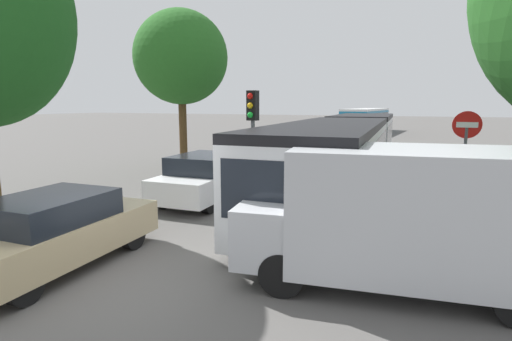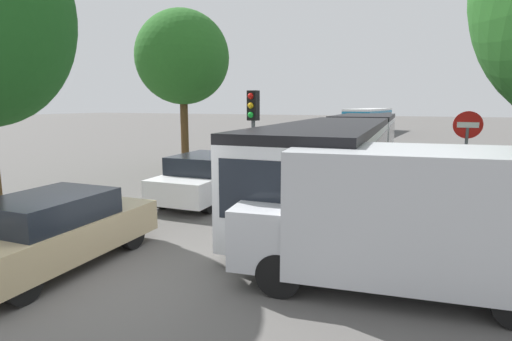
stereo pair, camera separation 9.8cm
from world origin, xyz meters
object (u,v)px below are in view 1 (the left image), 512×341
object	(u,v)px
queued_car_green	(267,157)
no_entry_sign	(465,148)
articulated_bus	(347,148)
city_bus_rear	(366,119)
queued_car_red	(309,145)
white_van	(406,215)
queued_car_white	(207,177)
traffic_light	(252,121)
queued_car_tan	(55,231)
queued_car_black	(329,138)
queued_car_silver	(343,133)
tree_left_mid	(183,60)

from	to	relation	value
queued_car_green	no_entry_sign	xyz separation A→B (m)	(7.31, -4.38, 1.16)
articulated_bus	city_bus_rear	world-z (taller)	city_bus_rear
queued_car_red	white_van	xyz separation A→B (m)	(5.86, -14.71, 0.51)
queued_car_white	traffic_light	size ratio (longest dim) A/B	1.26
city_bus_rear	no_entry_sign	world-z (taller)	no_entry_sign
queued_car_red	traffic_light	xyz separation A→B (m)	(1.13, -10.20, 1.76)
queued_car_tan	queued_car_white	bearing A→B (deg)	-1.58
articulated_bus	queued_car_green	size ratio (longest dim) A/B	4.08
queued_car_red	queued_car_black	size ratio (longest dim) A/B	0.99
queued_car_white	queued_car_silver	size ratio (longest dim) A/B	1.02
queued_car_red	articulated_bus	bearing A→B (deg)	-156.27
white_van	no_entry_sign	xyz separation A→B (m)	(1.12, 4.95, 0.64)
queued_car_black	white_van	size ratio (longest dim) A/B	0.82
white_van	traffic_light	size ratio (longest dim) A/B	1.54
articulated_bus	tree_left_mid	xyz separation A→B (m)	(-7.17, 0.34, 3.40)
queued_car_red	traffic_light	size ratio (longest dim) A/B	1.25
queued_car_black	city_bus_rear	bearing A→B (deg)	-2.19
city_bus_rear	tree_left_mid	bearing A→B (deg)	176.80
no_entry_sign	tree_left_mid	distance (m)	11.58
queued_car_red	queued_car_silver	world-z (taller)	queued_car_red
queued_car_white	traffic_light	xyz separation A→B (m)	(1.30, 0.60, 1.76)
queued_car_red	white_van	distance (m)	15.84
articulated_bus	traffic_light	size ratio (longest dim) A/B	4.95
queued_car_green	no_entry_sign	world-z (taller)	no_entry_sign
queued_car_white	no_entry_sign	distance (m)	7.32
queued_car_green	queued_car_white	bearing A→B (deg)	179.12
white_van	traffic_light	bearing A→B (deg)	-51.64
city_bus_rear	queued_car_silver	world-z (taller)	city_bus_rear
white_van	queued_car_red	bearing A→B (deg)	-76.35
queued_car_tan	traffic_light	distance (m)	6.57
queued_car_green	white_van	distance (m)	11.21
no_entry_sign	city_bus_rear	bearing A→B (deg)	-167.27
queued_car_white	tree_left_mid	size ratio (longest dim) A/B	0.62
queued_car_green	queued_car_red	xyz separation A→B (m)	(0.33, 5.37, 0.02)
queued_car_white	queued_car_black	size ratio (longest dim) A/B	1.00
queued_car_black	queued_car_tan	bearing A→B (deg)	177.48
traffic_light	no_entry_sign	world-z (taller)	traffic_light
articulated_bus	queued_car_white	xyz separation A→B (m)	(-3.59, -3.89, -0.69)
queued_car_silver	no_entry_sign	bearing A→B (deg)	-162.84
queued_car_red	no_entry_sign	xyz separation A→B (m)	(6.98, -9.75, 1.14)
no_entry_sign	articulated_bus	bearing A→B (deg)	-128.49
queued_car_green	queued_car_tan	bearing A→B (deg)	178.77
city_bus_rear	queued_car_green	xyz separation A→B (m)	(-0.14, -27.34, -0.73)
traffic_light	queued_car_white	bearing A→B (deg)	-57.89
queued_car_white	white_van	size ratio (longest dim) A/B	0.82
articulated_bus	white_van	distance (m)	8.16
queued_car_black	queued_car_green	bearing A→B (deg)	176.11
queued_car_red	queued_car_black	bearing A→B (deg)	-1.60
articulated_bus	queued_car_green	distance (m)	4.12
queued_car_tan	no_entry_sign	distance (m)	9.77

